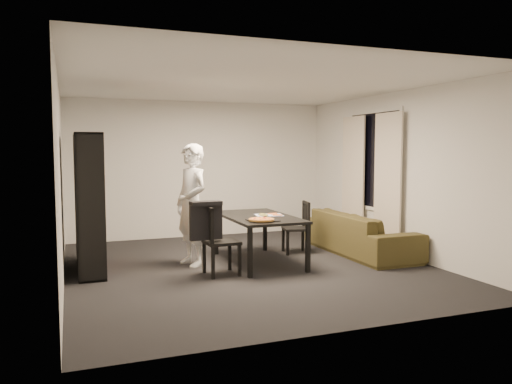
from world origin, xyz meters
name	(u,v)px	position (x,y,z in m)	size (l,w,h in m)	color
room	(249,177)	(0.00, 0.00, 1.30)	(5.01, 5.51, 2.61)	black
window_pane	(374,160)	(2.48, 0.60, 1.50)	(0.02, 1.40, 1.60)	black
window_frame	(374,160)	(2.48, 0.60, 1.50)	(0.03, 1.52, 1.72)	white
curtain_left	(387,183)	(2.40, 0.08, 1.15)	(0.03, 0.70, 2.25)	beige
curtain_right	(353,179)	(2.40, 1.12, 1.15)	(0.03, 0.70, 2.25)	beige
bookshelf	(89,202)	(-2.16, 0.60, 0.95)	(0.35, 1.50, 1.90)	black
dining_table	(258,220)	(0.21, 0.19, 0.64)	(0.94, 1.69, 0.70)	black
chair_left	(215,236)	(-0.60, -0.31, 0.53)	(0.46, 0.46, 0.93)	black
chair_right	(300,224)	(1.11, 0.60, 0.48)	(0.46, 0.46, 0.84)	black
draped_jacket	(206,219)	(-0.72, -0.32, 0.77)	(0.44, 0.20, 0.52)	black
person	(192,205)	(-0.75, 0.37, 0.88)	(0.64, 0.42, 1.77)	white
baking_tray	(263,220)	(0.09, -0.31, 0.71)	(0.40, 0.32, 0.01)	black
pepperoni_pizza	(261,220)	(0.04, -0.38, 0.73)	(0.35, 0.35, 0.03)	olive
kitchen_towel	(269,215)	(0.38, 0.17, 0.71)	(0.40, 0.30, 0.01)	white
pizza_slices	(269,215)	(0.37, 0.15, 0.72)	(0.37, 0.31, 0.01)	#CC7D40
sofa	(360,233)	(2.01, 0.24, 0.33)	(2.27, 0.89, 0.66)	#392F17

